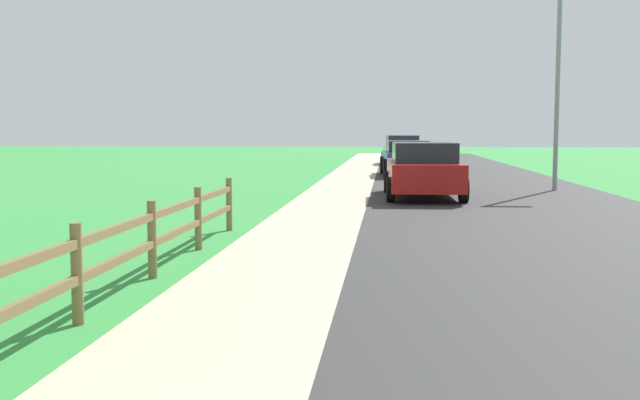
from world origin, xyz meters
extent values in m
plane|color=green|center=(0.00, 25.00, 0.00)|extent=(120.00, 120.00, 0.00)
cube|color=#303030|center=(3.50, 27.00, 0.00)|extent=(7.00, 66.00, 0.01)
cube|color=#BBB494|center=(-3.00, 27.00, 0.00)|extent=(6.00, 66.00, 0.01)
cube|color=green|center=(-4.50, 27.00, 0.01)|extent=(5.00, 66.00, 0.00)
cylinder|color=brown|center=(-2.37, 5.72, 0.49)|extent=(0.11, 0.11, 0.97)
cylinder|color=brown|center=(-2.37, 7.94, 0.49)|extent=(0.11, 0.11, 0.97)
cylinder|color=brown|center=(-2.37, 10.17, 0.49)|extent=(0.11, 0.11, 0.97)
cylinder|color=brown|center=(-2.37, 12.40, 0.49)|extent=(0.11, 0.11, 0.97)
cube|color=brown|center=(-2.37, 5.72, 0.44)|extent=(0.07, 13.36, 0.09)
cube|color=brown|center=(-2.37, 5.72, 0.78)|extent=(0.07, 13.36, 0.09)
cube|color=maroon|center=(1.47, 19.73, 0.63)|extent=(1.98, 4.87, 0.72)
cube|color=#1E232B|center=(1.47, 19.55, 1.25)|extent=(1.70, 2.60, 0.52)
cylinder|color=black|center=(2.44, 18.26, 0.32)|extent=(0.24, 0.65, 0.65)
cylinder|color=black|center=(0.58, 18.21, 0.32)|extent=(0.24, 0.65, 0.65)
cylinder|color=black|center=(2.35, 21.25, 0.32)|extent=(0.24, 0.65, 0.65)
cylinder|color=black|center=(0.50, 21.20, 0.32)|extent=(0.24, 0.65, 0.65)
cube|color=navy|center=(1.26, 29.76, 0.65)|extent=(2.08, 4.77, 0.66)
cube|color=#1E232B|center=(1.26, 29.70, 1.20)|extent=(1.74, 2.57, 0.45)
cylinder|color=black|center=(2.25, 28.37, 0.37)|extent=(0.26, 0.75, 0.74)
cylinder|color=black|center=(0.42, 28.27, 0.37)|extent=(0.26, 0.75, 0.74)
cylinder|color=black|center=(2.10, 31.26, 0.37)|extent=(0.26, 0.75, 0.74)
cylinder|color=black|center=(0.27, 31.16, 0.37)|extent=(0.26, 0.75, 0.74)
cube|color=#C6B793|center=(1.24, 40.34, 0.65)|extent=(2.15, 4.42, 0.75)
cube|color=#1E232B|center=(1.24, 40.33, 1.30)|extent=(1.80, 2.44, 0.56)
cylinder|color=black|center=(2.26, 39.07, 0.32)|extent=(0.26, 0.66, 0.65)
cylinder|color=black|center=(0.39, 38.95, 0.32)|extent=(0.26, 0.66, 0.65)
cylinder|color=black|center=(2.08, 41.74, 0.32)|extent=(0.26, 0.66, 0.65)
cylinder|color=black|center=(0.21, 41.61, 0.32)|extent=(0.26, 0.66, 0.65)
cylinder|color=gray|center=(5.63, 22.52, 3.01)|extent=(0.14, 0.14, 6.02)
camera|label=1|loc=(0.54, -0.92, 1.83)|focal=41.80mm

